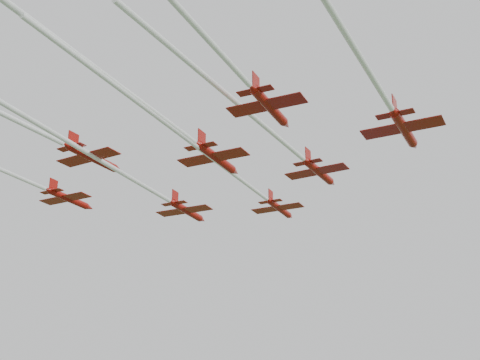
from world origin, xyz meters
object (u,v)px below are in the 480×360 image
(jet_row3_mid, at_px, (150,109))
(jet_row4_right, at_px, (227,60))
(jet_lead, at_px, (231,172))
(jet_row4_left, at_px, (28,126))
(jet_row2_left, at_px, (125,175))
(jet_row2_right, at_px, (283,142))
(jet_row3_right, at_px, (386,99))

(jet_row3_mid, bearing_deg, jet_row4_right, -30.41)
(jet_lead, height_order, jet_row4_left, jet_lead)
(jet_lead, xyz_separation_m, jet_row2_left, (-12.20, -7.86, -1.73))
(jet_lead, bearing_deg, jet_row2_right, -24.36)
(jet_lead, height_order, jet_row4_right, jet_lead)
(jet_row2_left, height_order, jet_row3_right, jet_row3_right)
(jet_row4_left, relative_size, jet_row4_right, 1.01)
(jet_row3_right, xyz_separation_m, jet_row4_right, (-12.62, -16.01, -1.70))
(jet_row3_mid, bearing_deg, jet_row3_right, 20.37)
(jet_row2_left, distance_m, jet_row2_right, 21.61)
(jet_row4_left, bearing_deg, jet_row2_right, 48.45)
(jet_row2_left, distance_m, jet_row3_mid, 16.35)
(jet_row3_right, relative_size, jet_row4_left, 0.94)
(jet_row3_mid, distance_m, jet_row4_left, 14.02)
(jet_lead, relative_size, jet_row3_right, 1.44)
(jet_row4_left, distance_m, jet_row4_right, 27.18)
(jet_row2_left, relative_size, jet_row3_right, 1.43)
(jet_row4_right, bearing_deg, jet_row2_right, 99.15)
(jet_row2_right, relative_size, jet_row4_left, 1.08)
(jet_row3_right, bearing_deg, jet_row3_mid, -159.54)
(jet_lead, xyz_separation_m, jet_row4_left, (-15.75, -24.24, -1.42))
(jet_row3_mid, bearing_deg, jet_row2_right, 60.18)
(jet_row2_right, bearing_deg, jet_row3_mid, -117.19)
(jet_row2_left, bearing_deg, jet_row2_right, 12.20)
(jet_row2_left, height_order, jet_row4_right, jet_row4_right)
(jet_row2_left, xyz_separation_m, jet_row3_mid, (9.91, -12.85, 2.00))
(jet_row2_right, xyz_separation_m, jet_row3_right, (14.18, -9.16, -0.86))
(jet_row4_left, height_order, jet_row4_right, jet_row4_left)
(jet_row4_right, bearing_deg, jet_row3_right, 57.35)
(jet_lead, distance_m, jet_row2_right, 10.64)
(jet_lead, height_order, jet_row3_right, jet_row3_right)
(jet_row2_right, relative_size, jet_row4_right, 1.10)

